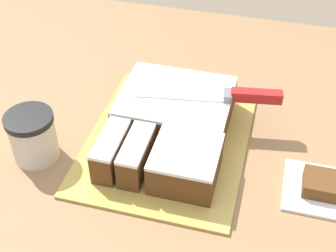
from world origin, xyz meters
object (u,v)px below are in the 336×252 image
cake (170,125)px  knife (236,96)px  brownie (320,184)px  coffee_cup (33,136)px  cake_board (168,140)px

cake → knife: knife is taller
cake → brownie: (0.29, -0.06, -0.02)m
cake → coffee_cup: bearing=-155.4°
coffee_cup → knife: bearing=26.9°
knife → coffee_cup: coffee_cup is taller
cake → knife: 0.14m
coffee_cup → brownie: bearing=5.1°
knife → brownie: (0.18, -0.13, -0.06)m
cake → knife: (0.12, 0.07, 0.04)m
cake_board → knife: knife is taller
cake_board → coffee_cup: coffee_cup is taller
brownie → coffee_cup: bearing=-174.9°
knife → cake_board: bearing=23.2°
cake_board → cake: 0.04m
cake_board → knife: size_ratio=1.35×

